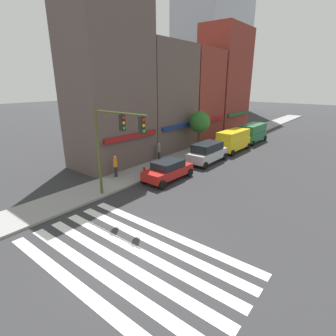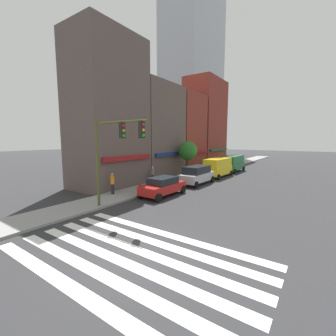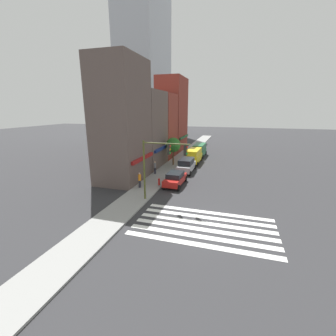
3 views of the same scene
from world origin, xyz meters
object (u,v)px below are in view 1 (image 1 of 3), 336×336
object	(u,v)px
traffic_signal	(114,137)
street_tree	(200,122)
suv_silver	(207,152)
fire_hydrant	(144,171)
van_green	(253,132)
pedestrian_orange_vest	(115,166)
van_yellow	(233,140)
sedan_red	(168,170)
pedestrian_grey_coat	(159,151)

from	to	relation	value
traffic_signal	street_tree	world-z (taller)	traffic_signal
suv_silver	fire_hydrant	xyz separation A→B (m)	(-7.09, 1.70, -0.42)
street_tree	van_green	bearing A→B (deg)	-18.11
fire_hydrant	street_tree	bearing A→B (deg)	6.25
pedestrian_orange_vest	street_tree	xyz separation A→B (m)	(11.44, -0.73, 2.26)
van_yellow	fire_hydrant	xyz separation A→B (m)	(-12.80, 1.70, -0.67)
sedan_red	van_green	bearing A→B (deg)	1.59
suv_silver	pedestrian_grey_coat	bearing A→B (deg)	125.98
van_yellow	pedestrian_grey_coat	world-z (taller)	van_yellow
suv_silver	fire_hydrant	bearing A→B (deg)	166.58
van_yellow	pedestrian_orange_vest	bearing A→B (deg)	167.16
pedestrian_orange_vest	fire_hydrant	distance (m)	2.35
street_tree	pedestrian_grey_coat	bearing A→B (deg)	170.09
pedestrian_orange_vest	fire_hydrant	size ratio (longest dim) A/B	2.10
van_green	traffic_signal	bearing A→B (deg)	-179.56
suv_silver	fire_hydrant	distance (m)	7.30
suv_silver	pedestrian_grey_coat	xyz separation A→B (m)	(-2.75, 3.80, 0.04)
traffic_signal	van_green	xyz separation A→B (m)	(22.87, -0.03, -3.05)
traffic_signal	sedan_red	distance (m)	6.28
fire_hydrant	street_tree	distance (m)	10.47
van_green	street_tree	size ratio (longest dim) A/B	1.15
traffic_signal	pedestrian_orange_vest	distance (m)	5.58
traffic_signal	sedan_red	bearing A→B (deg)	-0.31
van_green	pedestrian_orange_vest	xyz separation A→B (m)	(-20.00, 3.53, -0.21)
van_yellow	street_tree	bearing A→B (deg)	135.64
suv_silver	pedestrian_orange_vest	distance (m)	9.19
fire_hydrant	traffic_signal	bearing A→B (deg)	-158.58
suv_silver	van_green	size ratio (longest dim) A/B	0.94
pedestrian_orange_vest	suv_silver	bearing A→B (deg)	25.00
pedestrian_orange_vest	pedestrian_grey_coat	bearing A→B (deg)	50.24
traffic_signal	fire_hydrant	bearing A→B (deg)	21.42
suv_silver	street_tree	distance (m)	4.68
fire_hydrant	pedestrian_orange_vest	bearing A→B (deg)	127.26
van_yellow	traffic_signal	bearing A→B (deg)	-178.95
sedan_red	van_green	size ratio (longest dim) A/B	0.89
pedestrian_orange_vest	pedestrian_grey_coat	world-z (taller)	same
sedan_red	suv_silver	bearing A→B (deg)	1.59
van_yellow	sedan_red	bearing A→B (deg)	-178.86
pedestrian_orange_vest	van_green	bearing A→B (deg)	37.59
van_green	street_tree	bearing A→B (deg)	162.40
street_tree	fire_hydrant	bearing A→B (deg)	-173.75
sedan_red	pedestrian_grey_coat	xyz separation A→B (m)	(3.38, 3.80, 0.23)
traffic_signal	van_green	world-z (taller)	traffic_signal
suv_silver	sedan_red	bearing A→B (deg)	-179.94
suv_silver	pedestrian_grey_coat	size ratio (longest dim) A/B	2.66
pedestrian_grey_coat	fire_hydrant	world-z (taller)	pedestrian_grey_coat
van_green	pedestrian_grey_coat	xyz separation A→B (m)	(-14.27, 3.80, -0.21)
pedestrian_grey_coat	van_yellow	bearing A→B (deg)	-175.51
van_yellow	pedestrian_grey_coat	distance (m)	9.28
suv_silver	van_green	distance (m)	11.52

